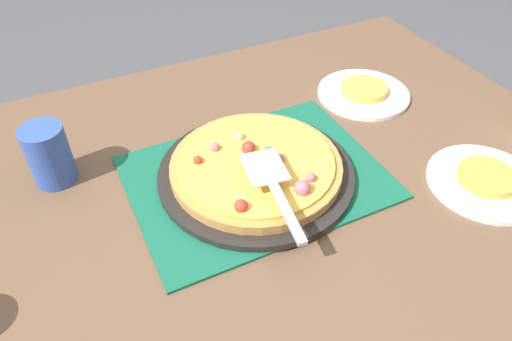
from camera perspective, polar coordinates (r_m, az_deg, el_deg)
The scene contains 10 objects.
dining_table at distance 1.01m, azimuth 0.00°, elevation -5.50°, with size 1.40×1.00×0.75m.
placemat at distance 0.93m, azimuth 0.00°, elevation -0.78°, with size 0.48×0.36×0.01m, color #145B42.
pizza_pan at distance 0.92m, azimuth 0.00°, elevation -0.33°, with size 0.38×0.38×0.01m, color black.
pizza at distance 0.91m, azimuth 0.04°, elevation 0.58°, with size 0.33×0.33×0.05m.
plate_near_left at distance 1.19m, azimuth 12.77°, elevation 8.99°, with size 0.22×0.22×0.01m, color white.
plate_far_right at distance 1.02m, azimuth 25.84°, elevation -1.25°, with size 0.22×0.22×0.01m, color white.
served_slice_left at distance 1.19m, azimuth 12.87°, elevation 9.52°, with size 0.11×0.11×0.02m, color #EAB747.
served_slice_right at distance 1.01m, azimuth 26.05°, elevation -0.71°, with size 0.11×0.11×0.02m, color gold.
cup_near at distance 0.97m, azimuth -23.64°, elevation 1.73°, with size 0.08×0.08×0.12m, color #3351AD.
pizza_server at distance 0.81m, azimuth 2.09°, elevation -1.72°, with size 0.08×0.23×0.01m.
Camera 1 is at (-0.30, -0.61, 1.38)m, focal length 33.29 mm.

